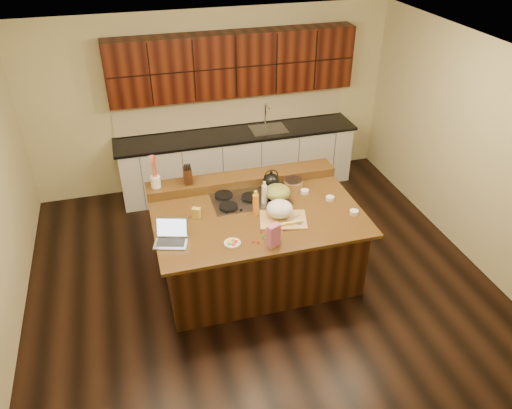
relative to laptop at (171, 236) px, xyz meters
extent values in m
cube|color=black|center=(1.02, 0.28, -0.99)|extent=(5.50, 5.00, 0.01)
cube|color=silver|center=(1.02, 0.28, 1.72)|extent=(5.50, 5.00, 0.01)
cube|color=beige|center=(1.02, 2.78, 0.37)|extent=(5.50, 0.01, 2.70)
cube|color=beige|center=(1.02, -2.23, 0.37)|extent=(5.50, 0.01, 2.70)
cube|color=beige|center=(3.78, 0.28, 0.37)|extent=(0.01, 5.00, 2.70)
cube|color=black|center=(1.02, 0.28, -0.54)|extent=(2.22, 1.42, 0.88)
cube|color=black|center=(1.02, 0.28, -0.08)|extent=(2.40, 1.60, 0.04)
cube|color=black|center=(1.02, 0.98, 0.00)|extent=(2.40, 0.30, 0.12)
cube|color=gray|center=(1.02, 0.58, -0.06)|extent=(0.92, 0.52, 0.02)
cylinder|color=black|center=(0.72, 0.71, -0.04)|extent=(0.22, 0.22, 0.03)
cylinder|color=black|center=(1.32, 0.71, -0.04)|extent=(0.22, 0.22, 0.03)
cylinder|color=black|center=(0.72, 0.45, -0.04)|extent=(0.22, 0.22, 0.03)
cylinder|color=black|center=(1.32, 0.45, -0.04)|extent=(0.22, 0.22, 0.03)
cylinder|color=black|center=(1.02, 0.58, -0.04)|extent=(0.22, 0.22, 0.03)
cube|color=silver|center=(1.32, 2.45, -0.53)|extent=(3.60, 0.62, 0.90)
cube|color=black|center=(1.32, 2.45, -0.06)|extent=(3.70, 0.66, 0.04)
cube|color=gray|center=(1.82, 2.45, -0.05)|extent=(0.55, 0.42, 0.01)
cylinder|color=gray|center=(1.82, 2.63, 0.14)|extent=(0.02, 0.02, 0.36)
cube|color=black|center=(1.32, 2.60, 0.97)|extent=(3.60, 0.34, 0.90)
cube|color=beige|center=(1.32, 2.76, 0.22)|extent=(3.60, 0.03, 0.50)
ellipsoid|color=black|center=(1.32, 0.71, 0.07)|extent=(0.26, 0.26, 0.19)
ellipsoid|color=olive|center=(1.32, 0.45, 0.07)|extent=(0.31, 0.31, 0.17)
cube|color=#B7B7BC|center=(-0.02, -0.05, -0.06)|extent=(0.40, 0.33, 0.02)
cube|color=black|center=(-0.02, -0.05, -0.05)|extent=(0.32, 0.22, 0.00)
cube|color=#B7B7BC|center=(0.02, 0.06, 0.06)|extent=(0.35, 0.17, 0.22)
cube|color=silver|center=(0.02, 0.06, 0.06)|extent=(0.32, 0.14, 0.19)
cylinder|color=orange|center=(0.99, 0.23, 0.07)|extent=(0.07, 0.07, 0.27)
cylinder|color=silver|center=(1.16, 0.44, 0.06)|extent=(0.07, 0.07, 0.25)
cube|color=tan|center=(1.26, 0.03, -0.05)|extent=(0.60, 0.50, 0.02)
ellipsoid|color=white|center=(1.24, 0.11, 0.05)|extent=(0.30, 0.30, 0.19)
cube|color=#EDD872|center=(1.16, -0.09, -0.03)|extent=(0.11, 0.03, 0.03)
cube|color=#EDD872|center=(1.28, -0.09, -0.03)|extent=(0.11, 0.03, 0.03)
cube|color=#EDD872|center=(1.39, -0.09, -0.03)|extent=(0.11, 0.03, 0.03)
cylinder|color=gray|center=(1.37, 0.02, -0.04)|extent=(0.20, 0.08, 0.01)
cylinder|color=white|center=(2.09, -0.05, -0.04)|extent=(0.11, 0.11, 0.04)
cylinder|color=white|center=(1.70, 0.53, -0.04)|extent=(0.11, 0.11, 0.04)
cylinder|color=white|center=(1.94, 0.30, -0.04)|extent=(0.11, 0.11, 0.04)
cylinder|color=#996B3F|center=(1.62, 0.71, -0.02)|extent=(0.30, 0.30, 0.09)
cone|color=silver|center=(1.40, -0.11, -0.03)|extent=(0.09, 0.09, 0.07)
cube|color=#BA5785|center=(1.02, -0.37, 0.06)|extent=(0.16, 0.13, 0.26)
cylinder|color=white|center=(0.61, -0.22, -0.06)|extent=(0.19, 0.19, 0.01)
cube|color=gold|center=(0.33, 0.36, 0.00)|extent=(0.11, 0.09, 0.13)
cylinder|color=white|center=(-0.05, 0.98, 0.13)|extent=(0.14, 0.14, 0.14)
cube|color=black|center=(0.34, 0.98, 0.15)|extent=(0.10, 0.16, 0.19)
ellipsoid|color=red|center=(0.88, -0.28, -0.06)|extent=(0.02, 0.02, 0.02)
ellipsoid|color=#198C26|center=(1.13, -0.23, -0.06)|extent=(0.02, 0.02, 0.02)
ellipsoid|color=red|center=(1.10, -0.13, -0.06)|extent=(0.02, 0.02, 0.02)
ellipsoid|color=#198C26|center=(1.06, -0.24, -0.06)|extent=(0.02, 0.02, 0.02)
ellipsoid|color=red|center=(1.21, -0.15, -0.06)|extent=(0.02, 0.02, 0.02)
ellipsoid|color=#198C26|center=(1.04, -0.23, -0.06)|extent=(0.02, 0.02, 0.02)
ellipsoid|color=red|center=(0.82, -0.27, -0.06)|extent=(0.02, 0.02, 0.02)
ellipsoid|color=#198C26|center=(0.96, -0.20, -0.06)|extent=(0.02, 0.02, 0.02)
ellipsoid|color=red|center=(0.96, -0.12, -0.06)|extent=(0.02, 0.02, 0.02)
ellipsoid|color=#198C26|center=(0.96, -0.29, -0.06)|extent=(0.02, 0.02, 0.02)
ellipsoid|color=red|center=(1.20, -0.16, -0.06)|extent=(0.02, 0.02, 0.02)
ellipsoid|color=#198C26|center=(0.95, -0.23, -0.06)|extent=(0.02, 0.02, 0.02)
ellipsoid|color=red|center=(1.18, -0.11, -0.06)|extent=(0.02, 0.02, 0.02)
ellipsoid|color=#198C26|center=(1.11, -0.32, -0.06)|extent=(0.02, 0.02, 0.02)
ellipsoid|color=red|center=(0.87, -0.31, -0.06)|extent=(0.02, 0.02, 0.02)
camera|label=1|loc=(-0.29, -4.35, 3.12)|focal=35.00mm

